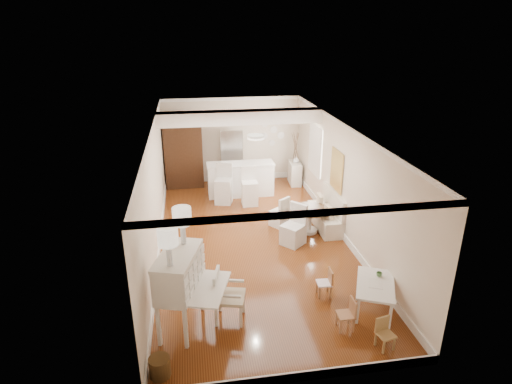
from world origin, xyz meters
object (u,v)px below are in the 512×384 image
object	(u,v)px
bar_stool_left	(223,184)
breakfast_counter	(241,179)
wicker_basket	(160,367)
fridge	(242,157)
secretary_bureau	(180,291)
pantry_cabinet	(184,152)
kids_chair_b	(324,283)
kids_chair_a	(346,314)
kids_chair_c	(386,334)
gustavian_armchair	(230,296)
slip_chair_far	(279,211)
dining_table	(309,220)
sideboard	(295,173)
slip_chair_near	(293,225)
kids_table	(374,296)
bar_stool_right	(250,187)

from	to	relation	value
bar_stool_left	breakfast_counter	bearing A→B (deg)	59.43
wicker_basket	fridge	xyz separation A→B (m)	(2.33, 8.19, 0.74)
secretary_bureau	pantry_cabinet	world-z (taller)	pantry_cabinet
kids_chair_b	pantry_cabinet	xyz separation A→B (m)	(-2.64, 6.62, 0.86)
kids_chair_a	kids_chair_c	bearing A→B (deg)	40.57
secretary_bureau	fridge	distance (m)	7.37
kids_chair_b	bar_stool_left	distance (m)	5.21
wicker_basket	bar_stool_left	world-z (taller)	bar_stool_left
gustavian_armchair	wicker_basket	distance (m)	1.70
breakfast_counter	pantry_cabinet	distance (m)	2.11
slip_chair_far	pantry_cabinet	size ratio (longest dim) A/B	0.36
slip_chair_far	pantry_cabinet	bearing A→B (deg)	-92.28
kids_chair_b	bar_stool_left	bearing A→B (deg)	-160.01
kids_chair_b	kids_chair_c	bearing A→B (deg)	22.07
kids_chair_c	dining_table	world-z (taller)	dining_table
kids_chair_a	fridge	distance (m)	7.67
kids_chair_a	fridge	world-z (taller)	fridge
kids_chair_a	sideboard	size ratio (longest dim) A/B	0.77
wicker_basket	pantry_cabinet	world-z (taller)	pantry_cabinet
breakfast_counter	fridge	world-z (taller)	fridge
wicker_basket	kids_chair_c	bearing A→B (deg)	0.36
kids_chair_c	slip_chair_near	world-z (taller)	slip_chair_near
kids_chair_c	bar_stool_left	bearing A→B (deg)	93.85
bar_stool_left	kids_table	bearing A→B (deg)	-52.31
wicker_basket	kids_chair_a	distance (m)	3.19
kids_chair_c	fridge	size ratio (longest dim) A/B	0.30
secretary_bureau	kids_chair_b	xyz separation A→B (m)	(2.74, 0.50, -0.44)
slip_chair_near	fridge	bearing A→B (deg)	146.76
kids_table	breakfast_counter	world-z (taller)	breakfast_counter
gustavian_armchair	slip_chair_near	world-z (taller)	slip_chair_near
sideboard	kids_table	bearing A→B (deg)	-87.91
kids_table	dining_table	world-z (taller)	dining_table
kids_chair_a	slip_chair_far	bearing A→B (deg)	-175.88
bar_stool_left	gustavian_armchair	bearing A→B (deg)	-78.77
wicker_basket	bar_stool_right	distance (m)	6.74
kids_chair_a	pantry_cabinet	world-z (taller)	pantry_cabinet
kids_table	dining_table	size ratio (longest dim) A/B	1.17
secretary_bureau	slip_chair_near	distance (m)	3.75
bar_stool_right	gustavian_armchair	bearing A→B (deg)	-101.29
slip_chair_near	bar_stool_right	bearing A→B (deg)	153.33
pantry_cabinet	kids_chair_a	bearing A→B (deg)	-70.50
wicker_basket	secretary_bureau	bearing A→B (deg)	73.04
kids_chair_b	slip_chair_far	world-z (taller)	slip_chair_far
bar_stool_right	fridge	world-z (taller)	fridge
bar_stool_left	bar_stool_right	distance (m)	0.78
dining_table	bar_stool_right	distance (m)	2.38
kids_chair_a	bar_stool_right	bearing A→B (deg)	-171.36
dining_table	breakfast_counter	xyz separation A→B (m)	(-1.40, 2.83, 0.19)
pantry_cabinet	kids_chair_b	bearing A→B (deg)	-68.28
gustavian_armchair	sideboard	bearing A→B (deg)	-9.48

